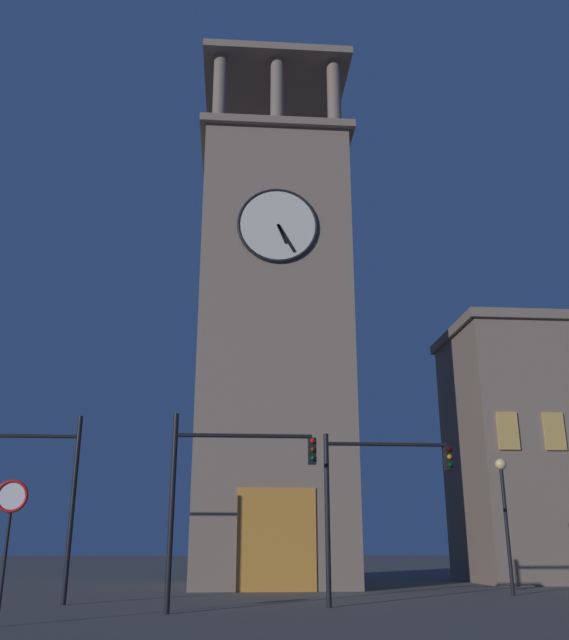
% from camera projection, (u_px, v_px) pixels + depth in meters
% --- Properties ---
extents(ground_plane, '(200.00, 200.00, 0.00)m').
position_uv_depth(ground_plane, '(290.00, 590.00, 28.42)').
color(ground_plane, '#56544F').
extents(clocktower, '(7.62, 9.34, 29.42)m').
position_uv_depth(clocktower, '(272.00, 347.00, 34.55)').
color(clocktower, gray).
rests_on(clocktower, ground_plane).
extents(traffic_signal_near, '(4.12, 0.41, 5.13)m').
position_uv_depth(traffic_signal_near, '(372.00, 486.00, 21.46)').
color(traffic_signal_near, black).
rests_on(traffic_signal_near, ground_plane).
extents(traffic_signal_mid, '(4.17, 0.41, 5.40)m').
position_uv_depth(traffic_signal_mid, '(223.00, 478.00, 19.52)').
color(traffic_signal_mid, black).
rests_on(traffic_signal_mid, ground_plane).
extents(traffic_signal_far, '(3.54, 0.41, 5.87)m').
position_uv_depth(traffic_signal_far, '(40.00, 479.00, 22.24)').
color(traffic_signal_far, black).
rests_on(traffic_signal_far, ground_plane).
extents(street_lamp, '(0.44, 0.44, 4.95)m').
position_uv_depth(street_lamp, '(504.00, 498.00, 26.17)').
color(street_lamp, black).
rests_on(street_lamp, ground_plane).
extents(no_horn_sign, '(0.78, 0.14, 3.25)m').
position_uv_depth(no_horn_sign, '(10.00, 509.00, 16.17)').
color(no_horn_sign, black).
rests_on(no_horn_sign, ground_plane).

